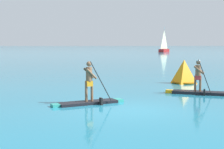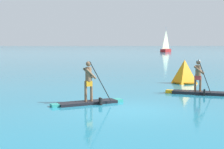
% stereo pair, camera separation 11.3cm
% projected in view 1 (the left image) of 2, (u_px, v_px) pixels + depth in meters
% --- Properties ---
extents(ground, '(440.00, 440.00, 0.00)m').
position_uv_depth(ground, '(130.00, 110.00, 12.76)').
color(ground, teal).
extents(paddleboarder_mid_center, '(3.06, 1.49, 1.83)m').
position_uv_depth(paddleboarder_mid_center, '(89.00, 95.00, 13.93)').
color(paddleboarder_mid_center, black).
rests_on(paddleboarder_mid_center, ground).
extents(paddleboarder_far_right, '(3.34, 1.85, 1.74)m').
position_uv_depth(paddleboarder_far_right, '(201.00, 88.00, 16.59)').
color(paddleboarder_far_right, black).
rests_on(paddleboarder_far_right, ground).
extents(race_marker_buoy, '(1.62, 1.62, 1.48)m').
position_uv_depth(race_marker_buoy, '(184.00, 73.00, 20.94)').
color(race_marker_buoy, orange).
rests_on(race_marker_buoy, ground).
extents(sailboat_right_horizon, '(3.89, 5.05, 6.57)m').
position_uv_depth(sailboat_right_horizon, '(164.00, 49.00, 88.69)').
color(sailboat_right_horizon, '#A51E1E').
rests_on(sailboat_right_horizon, ground).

